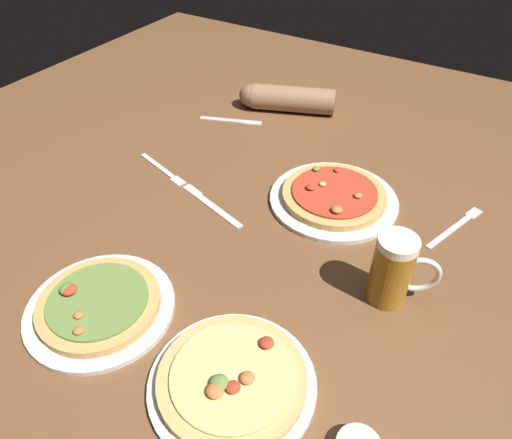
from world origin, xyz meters
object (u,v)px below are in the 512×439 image
at_px(fork_spare, 456,226).
at_px(knife_spare, 231,120).
at_px(fork_left, 163,169).
at_px(pizza_plate_near, 232,380).
at_px(beer_mug_dark, 394,270).
at_px(pizza_plate_far, 334,197).
at_px(diner_arm, 284,98).
at_px(knife_right, 212,204).
at_px(pizza_plate_side, 99,305).

bearing_deg(fork_spare, knife_spare, 168.57).
bearing_deg(fork_left, pizza_plate_near, -40.20).
height_order(beer_mug_dark, fork_left, beer_mug_dark).
distance_m(pizza_plate_far, diner_arm, 0.51).
distance_m(pizza_plate_near, fork_left, 0.70).
distance_m(fork_spare, knife_spare, 0.77).
bearing_deg(beer_mug_dark, knife_right, 173.20).
relative_size(pizza_plate_side, fork_left, 1.50).
relative_size(fork_left, fork_spare, 0.93).
xyz_separation_m(pizza_plate_near, fork_left, (-0.53, 0.45, -0.01)).
height_order(pizza_plate_side, fork_spare, pizza_plate_side).
height_order(pizza_plate_near, knife_spare, pizza_plate_near).
relative_size(pizza_plate_far, fork_left, 1.66).
height_order(pizza_plate_far, diner_arm, diner_arm).
distance_m(fork_spare, diner_arm, 0.72).
relative_size(fork_left, knife_right, 0.88).
xyz_separation_m(pizza_plate_far, diner_arm, (-0.35, 0.37, 0.03)).
bearing_deg(fork_spare, pizza_plate_side, -130.88).
xyz_separation_m(pizza_plate_near, knife_spare, (-0.53, 0.79, -0.01)).
relative_size(pizza_plate_side, beer_mug_dark, 1.86).
bearing_deg(knife_spare, pizza_plate_side, -75.15).
bearing_deg(knife_right, pizza_plate_far, 33.97).
bearing_deg(pizza_plate_far, diner_arm, 133.51).
relative_size(pizza_plate_side, fork_spare, 1.39).
bearing_deg(pizza_plate_side, pizza_plate_far, 66.04).
bearing_deg(diner_arm, pizza_plate_near, -66.04).
height_order(fork_spare, knife_spare, same).
bearing_deg(diner_arm, knife_right, -80.40).
bearing_deg(fork_left, knife_right, -15.40).
xyz_separation_m(fork_left, diner_arm, (0.12, 0.49, 0.04)).
relative_size(fork_left, knife_spare, 0.99).
height_order(pizza_plate_near, pizza_plate_side, same).
bearing_deg(pizza_plate_side, knife_spare, 104.85).
relative_size(pizza_plate_side, diner_arm, 0.93).
height_order(fork_left, knife_spare, same).
height_order(pizza_plate_side, knife_right, pizza_plate_side).
bearing_deg(knife_spare, beer_mug_dark, -33.19).
height_order(pizza_plate_side, diner_arm, diner_arm).
relative_size(knife_right, diner_arm, 0.70).
relative_size(pizza_plate_near, pizza_plate_far, 0.90).
xyz_separation_m(pizza_plate_near, diner_arm, (-0.42, 0.94, 0.03)).
bearing_deg(knife_right, beer_mug_dark, -6.80).
height_order(knife_right, knife_spare, same).
xyz_separation_m(pizza_plate_side, knife_spare, (-0.21, 0.79, -0.01)).
relative_size(pizza_plate_near, knife_right, 1.31).
distance_m(pizza_plate_near, pizza_plate_side, 0.32).
height_order(beer_mug_dark, knife_right, beer_mug_dark).
relative_size(pizza_plate_near, fork_left, 1.49).
xyz_separation_m(pizza_plate_near, knife_right, (-0.33, 0.39, -0.01)).
bearing_deg(beer_mug_dark, fork_left, 170.57).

